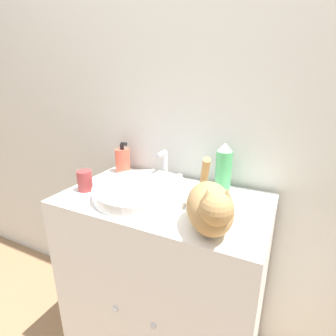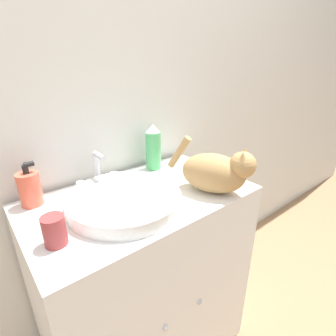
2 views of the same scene
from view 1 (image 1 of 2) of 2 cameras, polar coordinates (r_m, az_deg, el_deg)
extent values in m
cube|color=silver|center=(1.25, 5.33, 15.22)|extent=(6.00, 0.05, 2.50)
cube|color=white|center=(1.32, -0.86, -23.62)|extent=(0.85, 0.50, 0.87)
sphere|color=silver|center=(1.18, -11.38, -27.88)|extent=(0.02, 0.02, 0.02)
sphere|color=silver|center=(1.11, -3.26, -31.15)|extent=(0.02, 0.02, 0.02)
cylinder|color=white|center=(1.09, -5.73, -4.96)|extent=(0.40, 0.40, 0.05)
cylinder|color=silver|center=(1.25, -0.64, 0.47)|extent=(0.02, 0.02, 0.14)
cylinder|color=silver|center=(1.19, -1.44, 3.09)|extent=(0.02, 0.07, 0.02)
cylinder|color=white|center=(1.30, -3.52, -1.22)|extent=(0.03, 0.03, 0.03)
cylinder|color=white|center=(1.23, 2.41, -2.26)|extent=(0.03, 0.03, 0.03)
ellipsoid|color=tan|center=(0.85, 9.06, -8.49)|extent=(0.24, 0.29, 0.15)
sphere|color=tan|center=(0.73, 10.51, -8.67)|extent=(0.13, 0.13, 0.10)
cone|color=tan|center=(0.71, 8.57, -5.95)|extent=(0.05, 0.05, 0.04)
cone|color=tan|center=(0.72, 12.79, -5.87)|extent=(0.05, 0.05, 0.04)
cylinder|color=tan|center=(0.95, 7.99, -1.17)|extent=(0.07, 0.10, 0.14)
cylinder|color=#EF6047|center=(1.38, -9.86, 1.62)|extent=(0.07, 0.07, 0.12)
cylinder|color=black|center=(1.35, -10.03, 4.66)|extent=(0.02, 0.02, 0.03)
cylinder|color=black|center=(1.34, -9.58, 5.22)|extent=(0.03, 0.02, 0.02)
cylinder|color=#4CB266|center=(1.15, 11.95, -0.62)|extent=(0.07, 0.07, 0.17)
cone|color=white|center=(1.12, 12.32, 4.49)|extent=(0.06, 0.06, 0.04)
cylinder|color=#9E3838|center=(1.19, -17.66, -2.66)|extent=(0.06, 0.06, 0.09)
camera|label=2|loc=(0.93, -57.85, 11.70)|focal=28.00mm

